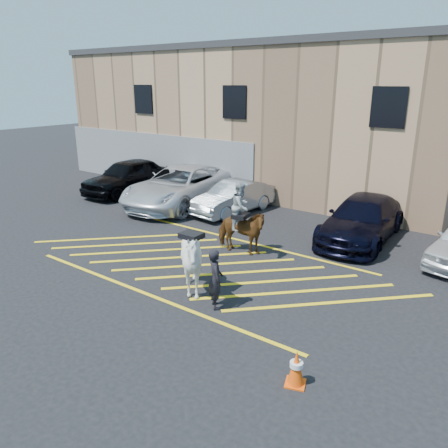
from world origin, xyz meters
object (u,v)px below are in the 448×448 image
Objects in this scene: car_silver_sedan at (234,197)px; saddled_white at (192,261)px; traffic_cone at (296,368)px; car_black_suv at (128,176)px; handler at (215,279)px; car_blue_suv at (362,219)px; mounted_bay at (241,225)px; car_white_pickup at (181,186)px.

saddled_white is at bearing -55.84° from car_silver_sedan.
car_silver_sedan is 11.54m from traffic_cone.
handler is at bearing -34.05° from car_black_suv.
car_black_suv is 0.97× the size of car_blue_suv.
car_black_suv reaches higher than handler.
mounted_bay is (9.43, -3.54, 0.12)m from car_black_suv.
traffic_cone is at bearing -46.80° from mounted_bay.
mounted_bay is at bearing -44.96° from car_silver_sedan.
saddled_white reaches higher than car_silver_sedan.
saddled_white reaches higher than car_white_pickup.
car_white_pickup is 6.61m from mounted_bay.
car_silver_sedan is at bearing 0.55° from car_black_suv.
car_black_suv is 16.41m from traffic_cone.
traffic_cone is at bearing -45.46° from car_white_pickup.
saddled_white is 4.39m from traffic_cone.
car_silver_sedan is at bearing 130.98° from traffic_cone.
traffic_cone is at bearing -32.73° from car_black_suv.
car_white_pickup is at bearing -2.38° from handler.
car_white_pickup is 8.80× the size of traffic_cone.
handler is at bearing -12.62° from saddled_white.
car_black_suv is 1.23× the size of car_silver_sedan.
saddled_white reaches higher than car_blue_suv.
car_white_pickup reaches higher than car_black_suv.
mounted_bay is 1.28× the size of saddled_white.
handler is (-1.22, -7.19, 0.02)m from car_blue_suv.
saddled_white is (10.05, -6.75, 0.09)m from car_black_suv.
car_black_suv reaches higher than car_silver_sedan.
mounted_bay is 3.27m from saddled_white.
handler is at bearing -102.91° from car_blue_suv.
handler is 0.65× the size of mounted_bay.
traffic_cone is (4.62, -4.92, -0.62)m from mounted_bay.
handler is (4.50, -7.22, 0.10)m from car_silver_sedan.
car_silver_sedan is 4.81m from mounted_bay.
traffic_cone is at bearing -165.09° from handler.
car_silver_sedan is at bearing -17.08° from handler.
handler is 3.43m from traffic_cone.
saddled_white is (-2.16, -6.98, 0.19)m from car_blue_suv.
car_blue_suv is 7.29m from handler.
traffic_cone is at bearing -41.84° from car_silver_sedan.
car_blue_suv is 7.23× the size of traffic_cone.
handler is 0.83× the size of saddled_white.
car_blue_suv is at bearing -4.04° from car_white_pickup.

